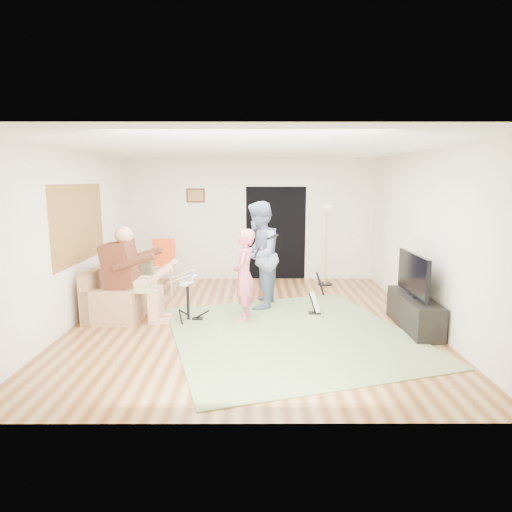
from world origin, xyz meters
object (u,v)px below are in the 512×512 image
at_px(television, 413,274).
at_px(dining_chair, 163,274).
at_px(guitarist, 259,255).
at_px(sofa, 120,294).
at_px(torchiere_lamp, 326,230).
at_px(drum_kit, 188,301).
at_px(guitar_spare, 315,302).
at_px(singer, 244,275).
at_px(tv_cabinet, 414,312).

bearing_deg(television, dining_chair, 153.49).
xyz_separation_m(guitarist, dining_chair, (-1.90, 0.99, -0.55)).
bearing_deg(sofa, guitarist, 1.91).
height_order(guitarist, torchiere_lamp, guitarist).
distance_m(drum_kit, guitar_spare, 2.12).
xyz_separation_m(singer, torchiere_lamp, (1.69, 2.37, 0.45)).
distance_m(drum_kit, television, 3.51).
xyz_separation_m(guitar_spare, tv_cabinet, (1.41, -0.70, 0.04)).
xyz_separation_m(drum_kit, singer, (0.90, 0.03, 0.42)).
bearing_deg(dining_chair, torchiere_lamp, 9.83).
distance_m(singer, torchiere_lamp, 2.94).
bearing_deg(guitar_spare, television, -27.30).
bearing_deg(dining_chair, guitarist, -29.18).
distance_m(sofa, television, 4.88).
height_order(torchiere_lamp, tv_cabinet, torchiere_lamp).
bearing_deg(guitar_spare, guitarist, 156.74).
relative_size(singer, television, 1.30).
bearing_deg(sofa, singer, -15.74).
bearing_deg(television, singer, 170.83).
height_order(sofa, tv_cabinet, sofa).
xyz_separation_m(sofa, tv_cabinet, (4.79, -1.03, -0.02)).
height_order(sofa, guitarist, guitarist).
bearing_deg(guitarist, torchiere_lamp, 150.66).
bearing_deg(guitar_spare, torchiere_lamp, 76.47).
distance_m(guitarist, guitar_spare, 1.27).
distance_m(torchiere_lamp, television, 2.93).
relative_size(drum_kit, guitar_spare, 1.01).
distance_m(dining_chair, tv_cabinet, 4.75).
distance_m(sofa, dining_chair, 1.20).
bearing_deg(sofa, tv_cabinet, -12.13).
relative_size(guitar_spare, tv_cabinet, 0.52).
bearing_deg(tv_cabinet, guitarist, 154.81).
bearing_deg(tv_cabinet, dining_chair, 153.76).
height_order(drum_kit, tv_cabinet, drum_kit).
height_order(singer, dining_chair, singer).
relative_size(sofa, drum_kit, 2.68).
bearing_deg(torchiere_lamp, television, -72.89).
bearing_deg(television, drum_kit, 173.73).
bearing_deg(television, tv_cabinet, 0.00).
bearing_deg(torchiere_lamp, drum_kit, -137.22).
distance_m(guitarist, television, 2.56).
xyz_separation_m(sofa, singer, (2.19, -0.62, 0.47)).
bearing_deg(drum_kit, guitarist, 32.66).
bearing_deg(guitar_spare, sofa, 174.44).
relative_size(sofa, singer, 1.34).
relative_size(torchiere_lamp, dining_chair, 1.60).
xyz_separation_m(guitarist, torchiere_lamp, (1.45, 1.67, 0.25)).
height_order(sofa, guitar_spare, sofa).
xyz_separation_m(dining_chair, television, (4.21, -2.10, 0.47)).
bearing_deg(television, guitarist, 154.33).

